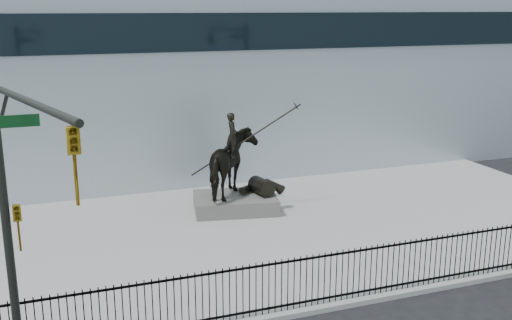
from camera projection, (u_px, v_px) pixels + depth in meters
name	position (u px, v px, depth m)	size (l,w,h in m)	color
plaza	(234.00, 236.00, 21.42)	(30.00, 12.00, 0.15)	#9A9A97
building	(158.00, 75.00, 32.14)	(44.00, 14.00, 9.00)	#B6BEC7
picket_fence	(301.00, 282.00, 15.99)	(22.10, 0.10, 1.50)	black
statue_plinth	(235.00, 203.00, 23.87)	(3.24, 2.22, 0.61)	#595651
equestrian_statue	(237.00, 165.00, 23.48)	(4.08, 2.93, 3.51)	black
traffic_signal_left	(18.00, 226.00, 11.25)	(1.52, 4.84, 7.00)	black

